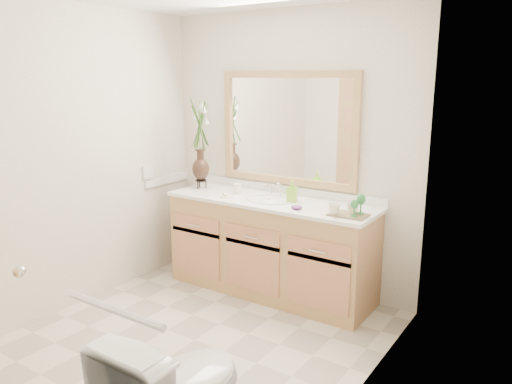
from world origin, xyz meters
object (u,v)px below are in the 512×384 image
Objects in this scene: flower_vase at (200,133)px; tray at (348,215)px; soap_bottle at (292,192)px; tumbler at (238,189)px.

tray is (1.52, -0.12, -0.50)m from flower_vase.
flower_vase is at bearing 163.25° from soap_bottle.
flower_vase is 2.70× the size of tray.
soap_bottle is at bearing 1.56° from tumbler.
tumbler reaches higher than tray.
tray is (0.56, -0.14, -0.07)m from soap_bottle.
soap_bottle reaches higher than tumbler.
soap_bottle is at bearing 164.05° from tray.
flower_vase is at bearing 173.79° from tray.
tumbler is 0.55× the size of soap_bottle.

